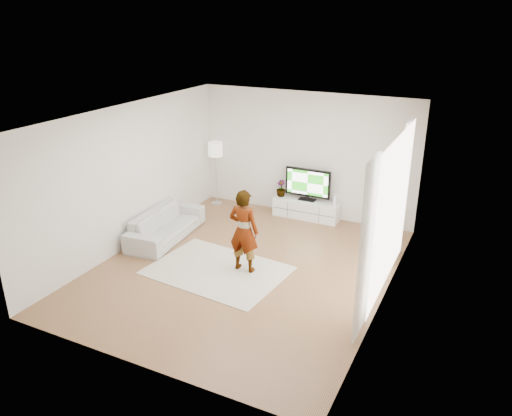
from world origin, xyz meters
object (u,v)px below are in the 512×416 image
at_px(rug, 217,270).
at_px(player, 244,231).
at_px(sofa, 166,225).
at_px(television, 308,183).
at_px(floor_lamp, 215,152).
at_px(media_console, 306,209).

height_order(rug, player, player).
xyz_separation_m(player, sofa, (-2.08, 0.53, -0.48)).
height_order(television, floor_lamp, floor_lamp).
bearing_deg(floor_lamp, sofa, -88.22).
bearing_deg(television, rug, -100.24).
relative_size(television, player, 0.68).
xyz_separation_m(television, floor_lamp, (-2.28, -0.14, 0.48)).
bearing_deg(sofa, player, -109.20).
relative_size(rug, floor_lamp, 1.55).
relative_size(rug, sofa, 1.18).
distance_m(rug, player, 0.91).
height_order(media_console, sofa, sofa).
bearing_deg(player, sofa, -14.19).
relative_size(player, sofa, 0.76).
bearing_deg(rug, player, 29.70).
bearing_deg(floor_lamp, rug, -59.62).
bearing_deg(floor_lamp, player, -51.54).
bearing_deg(television, player, -92.73).
bearing_deg(sofa, rug, -119.80).
xyz_separation_m(media_console, floor_lamp, (-2.28, -0.11, 1.09)).
distance_m(television, sofa, 3.25).
relative_size(rug, player, 1.56).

